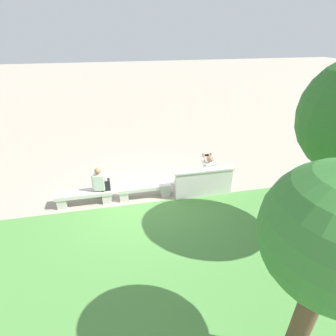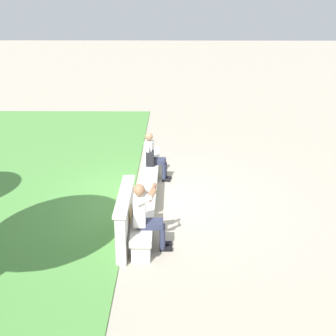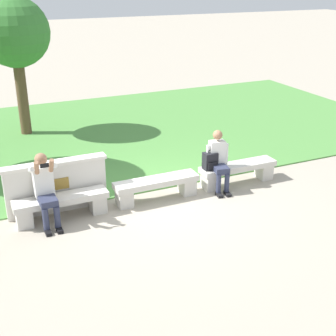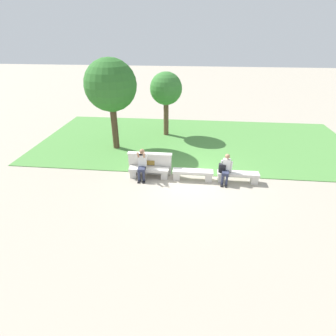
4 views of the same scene
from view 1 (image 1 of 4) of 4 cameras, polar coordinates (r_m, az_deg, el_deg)
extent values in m
plane|color=#A89E8C|center=(8.78, -5.06, -6.27)|extent=(80.00, 80.00, 0.00)
cube|color=#518E42|center=(5.74, 1.46, -31.19)|extent=(17.52, 8.00, 0.03)
cube|color=beige|center=(8.93, 7.02, -2.77)|extent=(1.72, 0.40, 0.12)
cube|color=beige|center=(9.27, 10.96, -3.49)|extent=(0.28, 0.34, 0.33)
cube|color=beige|center=(8.87, 2.74, -4.50)|extent=(0.28, 0.34, 0.33)
cube|color=beige|center=(8.57, -5.16, -4.12)|extent=(1.72, 0.40, 0.12)
cube|color=beige|center=(8.77, -0.66, -4.89)|extent=(0.28, 0.34, 0.33)
cube|color=beige|center=(8.66, -9.60, -5.83)|extent=(0.28, 0.34, 0.33)
cube|color=beige|center=(8.62, -17.84, -5.32)|extent=(1.72, 0.40, 0.12)
cube|color=beige|center=(8.67, -13.14, -6.16)|extent=(0.28, 0.34, 0.33)
cube|color=beige|center=(8.86, -22.02, -6.89)|extent=(0.28, 0.34, 0.33)
cube|color=beige|center=(8.61, 7.75, -3.42)|extent=(1.88, 0.18, 0.95)
cube|color=silver|center=(8.36, 7.97, -0.47)|extent=(1.94, 0.24, 0.06)
cube|color=olive|center=(8.63, 7.59, -2.44)|extent=(0.44, 0.02, 0.22)
cube|color=black|center=(9.59, 8.11, -3.02)|extent=(0.11, 0.24, 0.06)
cylinder|color=#2D334C|center=(9.42, 8.35, -2.14)|extent=(0.11, 0.11, 0.42)
cube|color=black|center=(9.52, 6.99, -3.17)|extent=(0.11, 0.24, 0.06)
cylinder|color=#2D334C|center=(9.36, 7.20, -2.28)|extent=(0.11, 0.11, 0.42)
cube|color=#2D334C|center=(9.10, 8.29, -1.33)|extent=(0.31, 0.43, 0.12)
cube|color=silver|center=(8.78, 8.94, -0.46)|extent=(0.35, 0.23, 0.56)
sphere|color=#9E7051|center=(8.59, 9.15, 1.99)|extent=(0.22, 0.22, 0.22)
cylinder|color=silver|center=(8.80, 10.00, 1.63)|extent=(0.10, 0.31, 0.21)
cylinder|color=#9E7051|center=(8.86, 9.31, 2.45)|extent=(0.10, 0.19, 0.27)
cylinder|color=silver|center=(8.67, 7.67, 1.39)|extent=(0.10, 0.31, 0.21)
cylinder|color=#9E7051|center=(8.77, 7.80, 2.30)|extent=(0.11, 0.19, 0.27)
cube|color=black|center=(8.85, 8.44, 2.78)|extent=(0.15, 0.02, 0.08)
cube|color=black|center=(9.08, -13.07, -5.47)|extent=(0.13, 0.23, 0.06)
cylinder|color=#2D334C|center=(8.92, -13.27, -4.55)|extent=(0.10, 0.10, 0.42)
cube|color=black|center=(9.12, -14.18, -5.47)|extent=(0.13, 0.23, 0.06)
cylinder|color=#2D334C|center=(8.96, -14.41, -4.56)|extent=(0.10, 0.10, 0.42)
cube|color=#2D334C|center=(8.65, -14.25, -3.69)|extent=(0.34, 0.44, 0.12)
cube|color=silver|center=(8.33, -14.72, -2.97)|extent=(0.35, 0.25, 0.52)
sphere|color=#9E7051|center=(8.14, -15.05, -0.62)|extent=(0.20, 0.20, 0.20)
cylinder|color=silver|center=(8.33, -13.31, -3.18)|extent=(0.08, 0.08, 0.48)
cylinder|color=silver|center=(8.42, -15.99, -3.20)|extent=(0.08, 0.08, 0.48)
cube|color=black|center=(8.42, -13.43, -3.57)|extent=(0.28, 0.20, 0.36)
cube|color=black|center=(8.55, -13.38, -3.59)|extent=(0.20, 0.06, 0.16)
torus|color=black|center=(8.32, -13.58, -2.39)|extent=(0.10, 0.02, 0.10)
cylinder|color=#4C3826|center=(7.44, 32.42, -6.27)|extent=(0.33, 0.33, 2.57)
cylinder|color=brown|center=(4.93, 27.34, -27.37)|extent=(0.30, 0.30, 2.24)
camera|label=2|loc=(13.26, 45.27, 18.92)|focal=50.00mm
camera|label=3|loc=(15.54, 3.45, 25.46)|focal=50.00mm
camera|label=4|loc=(17.10, -10.70, 30.44)|focal=28.00mm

